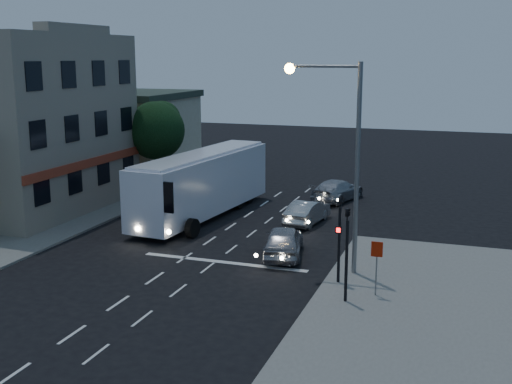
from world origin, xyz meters
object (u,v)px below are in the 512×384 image
at_px(car_sedan_a, 307,212).
at_px(car_sedan_b, 337,190).
at_px(traffic_signal_side, 347,243).
at_px(street_tree, 156,128).
at_px(streetlight, 342,144).
at_px(traffic_signal_main, 339,229).
at_px(car_suv, 283,241).
at_px(tour_bus, 203,182).
at_px(regulatory_sign, 377,259).

xyz_separation_m(car_sedan_a, car_sedan_b, (0.39, 6.32, 0.04)).
bearing_deg(traffic_signal_side, street_tree, 135.50).
relative_size(car_sedan_b, streetlight, 0.54).
xyz_separation_m(traffic_signal_main, streetlight, (-0.26, 1.42, 3.31)).
relative_size(car_suv, traffic_signal_side, 1.06).
bearing_deg(car_suv, streetlight, 140.12).
height_order(car_sedan_a, traffic_signal_side, traffic_signal_side).
height_order(car_sedan_a, car_sedan_b, car_sedan_b).
bearing_deg(car_suv, car_sedan_a, -97.77).
bearing_deg(traffic_signal_main, car_suv, 137.30).
bearing_deg(traffic_signal_side, car_sedan_b, 102.94).
bearing_deg(traffic_signal_main, traffic_signal_side, -70.51).
bearing_deg(streetlight, car_sedan_a, 113.86).
bearing_deg(car_sedan_a, tour_bus, 11.41).
xyz_separation_m(car_sedan_b, streetlight, (3.09, -14.18, 5.03)).
bearing_deg(tour_bus, traffic_signal_main, -35.83).
xyz_separation_m(regulatory_sign, street_tree, (-17.51, 15.26, 2.90)).
bearing_deg(tour_bus, street_tree, 142.72).
bearing_deg(traffic_signal_side, streetlight, 105.70).
xyz_separation_m(traffic_signal_side, street_tree, (-16.51, 16.22, 2.08)).
distance_m(car_suv, traffic_signal_side, 6.60).
relative_size(tour_bus, car_sedan_b, 2.61).
bearing_deg(traffic_signal_side, traffic_signal_main, 109.49).
bearing_deg(streetlight, tour_bus, 142.72).
distance_m(car_sedan_a, traffic_signal_side, 12.23).
bearing_deg(car_sedan_b, tour_bus, 59.93).
bearing_deg(regulatory_sign, traffic_signal_side, -136.08).
bearing_deg(car_sedan_b, streetlight, 116.53).
height_order(traffic_signal_main, traffic_signal_side, same).
height_order(car_suv, streetlight, streetlight).
xyz_separation_m(tour_bus, street_tree, (-5.83, 5.43, 2.43)).
distance_m(car_sedan_b, traffic_signal_main, 16.05).
bearing_deg(car_suv, regulatory_sign, 128.98).
bearing_deg(car_sedan_a, car_suv, 101.32).
height_order(car_sedan_a, streetlight, streetlight).
bearing_deg(car_sedan_a, regulatory_sign, 124.95).
xyz_separation_m(traffic_signal_side, regulatory_sign, (1.00, 0.96, -0.82)).
distance_m(traffic_signal_side, streetlight, 4.84).
relative_size(car_sedan_b, street_tree, 0.78).
bearing_deg(car_suv, street_tree, -53.81).
height_order(tour_bus, traffic_signal_main, traffic_signal_main).
bearing_deg(car_sedan_b, traffic_signal_side, 117.20).
xyz_separation_m(tour_bus, traffic_signal_side, (10.67, -10.80, 0.36)).
height_order(tour_bus, streetlight, streetlight).
bearing_deg(car_sedan_b, car_suv, 104.56).
height_order(car_sedan_b, regulatory_sign, regulatory_sign).
bearing_deg(street_tree, regulatory_sign, -41.08).
bearing_deg(car_sedan_b, car_sedan_a, 100.71).
distance_m(car_suv, car_sedan_b, 12.58).
height_order(car_suv, traffic_signal_main, traffic_signal_main).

